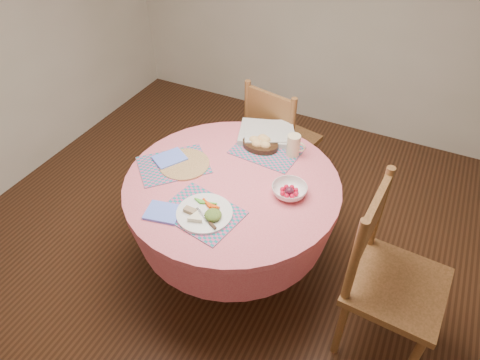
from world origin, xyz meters
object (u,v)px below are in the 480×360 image
object	(u,v)px
chair_right	(387,276)
bread_bowl	(261,143)
dining_table	(233,206)
wicker_trivet	(184,164)
dinner_plate	(205,213)
fruit_bowl	(289,191)
latte_mug	(294,145)
chair_back	(278,139)

from	to	relation	value
chair_right	bread_bowl	xyz separation A→B (m)	(-0.93, 0.47, 0.23)
dining_table	wicker_trivet	distance (m)	0.38
chair_right	dinner_plate	size ratio (longest dim) A/B	3.60
dining_table	fruit_bowl	size ratio (longest dim) A/B	6.09
bread_bowl	fruit_bowl	world-z (taller)	bread_bowl
dinner_plate	latte_mug	xyz separation A→B (m)	(0.22, 0.69, 0.05)
fruit_bowl	bread_bowl	bearing A→B (deg)	134.21
dining_table	chair_back	size ratio (longest dim) A/B	1.27
bread_bowl	latte_mug	bearing A→B (deg)	4.42
dining_table	bread_bowl	bearing A→B (deg)	88.08
wicker_trivet	latte_mug	distance (m)	0.67
dinner_plate	bread_bowl	bearing A→B (deg)	88.76
dining_table	fruit_bowl	world-z (taller)	fruit_bowl
chair_right	latte_mug	distance (m)	0.91
chair_back	bread_bowl	bearing A→B (deg)	108.47
wicker_trivet	dinner_plate	bearing A→B (deg)	-44.32
bread_bowl	dinner_plate	bearing A→B (deg)	-91.24
dining_table	bread_bowl	world-z (taller)	bread_bowl
dinner_plate	bread_bowl	world-z (taller)	bread_bowl
dining_table	latte_mug	xyz separation A→B (m)	(0.22, 0.38, 0.27)
fruit_bowl	latte_mug	bearing A→B (deg)	107.42
fruit_bowl	wicker_trivet	bearing A→B (deg)	-177.28
chair_right	dinner_plate	world-z (taller)	chair_right
chair_right	wicker_trivet	xyz separation A→B (m)	(-1.26, 0.11, 0.20)
chair_back	dinner_plate	distance (m)	1.16
dining_table	chair_right	size ratio (longest dim) A/B	1.17
chair_right	wicker_trivet	bearing A→B (deg)	88.93
latte_mug	bread_bowl	bearing A→B (deg)	-175.58
dining_table	dinner_plate	distance (m)	0.37
chair_back	fruit_bowl	world-z (taller)	chair_back
chair_right	wicker_trivet	world-z (taller)	chair_right
dinner_plate	fruit_bowl	size ratio (longest dim) A/B	1.45
fruit_bowl	chair_right	bearing A→B (deg)	-13.07
wicker_trivet	chair_back	bearing A→B (deg)	70.74
wicker_trivet	dinner_plate	size ratio (longest dim) A/B	1.02
chair_back	dinner_plate	world-z (taller)	chair_back
dining_table	latte_mug	world-z (taller)	latte_mug
chair_back	latte_mug	world-z (taller)	chair_back
chair_back	latte_mug	bearing A→B (deg)	132.76
fruit_bowl	dinner_plate	bearing A→B (deg)	-133.97
chair_right	latte_mug	size ratio (longest dim) A/B	7.71
chair_right	chair_back	bearing A→B (deg)	50.46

